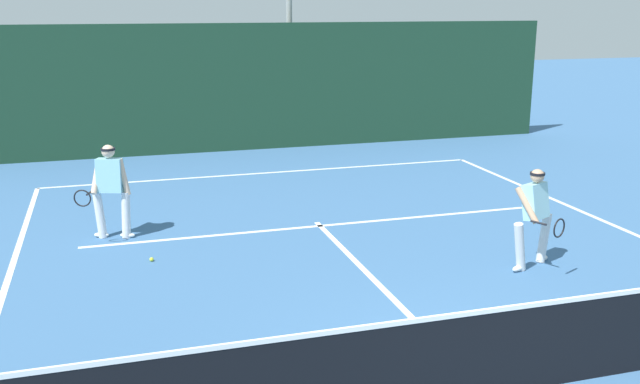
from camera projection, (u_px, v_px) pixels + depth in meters
court_line_baseline_far at (267, 173)px, 17.35m from camera, size 10.45×0.10×0.01m
court_line_service at (320, 226)px, 13.22m from camera, size 8.52×0.10×0.01m
court_line_centre at (379, 284)px, 10.46m from camera, size 0.10×6.40×0.01m
tennis_net at (493, 351)px, 7.37m from camera, size 11.44×0.09×1.11m
player_near at (535, 214)px, 10.98m from camera, size 0.91×0.97×1.56m
player_far at (110, 187)px, 12.33m from camera, size 0.96×0.84×1.66m
tennis_ball at (152, 259)px, 11.40m from camera, size 0.07×0.07×0.07m
back_fence_windscreen at (242, 88)px, 19.66m from camera, size 18.21×0.12×3.47m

